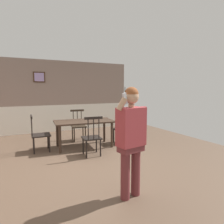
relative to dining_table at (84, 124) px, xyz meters
name	(u,v)px	position (x,y,z in m)	size (l,w,h in m)	color
ground_plane	(86,160)	(-0.32, -1.09, -0.66)	(8.01, 8.01, 0.00)	brown
room_back_partition	(55,98)	(-0.33, 2.56, 0.65)	(6.05, 0.17, 2.73)	gray
dining_table	(84,124)	(0.00, 0.00, 0.00)	(1.70, 1.01, 0.75)	#38281E
chair_near_window	(123,128)	(1.20, -0.11, -0.19)	(0.50, 0.50, 1.00)	black
chair_by_doorway	(78,125)	(0.07, 0.82, -0.18)	(0.48, 0.48, 0.98)	#2D2319
chair_at_table_head	(39,134)	(-1.20, 0.11, -0.19)	(0.49, 0.49, 0.97)	black
chair_opposite_corner	(92,137)	(-0.07, -0.82, -0.19)	(0.48, 0.48, 0.99)	black
person_figure	(131,135)	(-0.21, -2.88, 0.31)	(0.57, 0.30, 1.68)	brown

